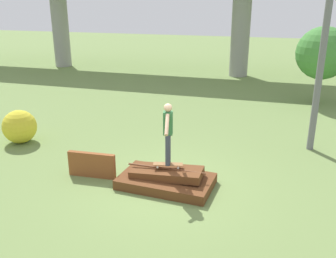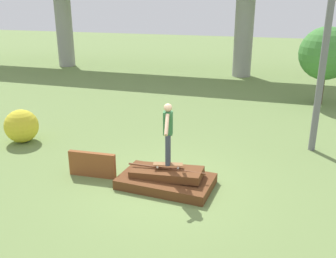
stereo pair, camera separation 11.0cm
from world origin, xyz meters
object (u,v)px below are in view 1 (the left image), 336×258
bush_yellow_flowering (20,127)px  skateboard (168,164)px  skater (168,130)px  utility_pole (326,26)px  tree_behind_left (323,53)px

bush_yellow_flowering → skateboard: bearing=-14.9°
bush_yellow_flowering → skater: bearing=-14.9°
utility_pole → tree_behind_left: size_ratio=2.13×
bush_yellow_flowering → utility_pole: bearing=13.4°
tree_behind_left → bush_yellow_flowering: (-9.58, -7.99, -1.68)m
skateboard → skater: size_ratio=0.49×
skateboard → utility_pole: utility_pole is taller
utility_pole → tree_behind_left: 6.06m
tree_behind_left → bush_yellow_flowering: tree_behind_left is taller
skater → bush_yellow_flowering: 5.73m
utility_pole → bush_yellow_flowering: size_ratio=6.63×
skater → tree_behind_left: size_ratio=0.46×
skater → utility_pole: utility_pole is taller
skater → utility_pole: size_ratio=0.21×
skater → tree_behind_left: (4.12, 9.44, 0.76)m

